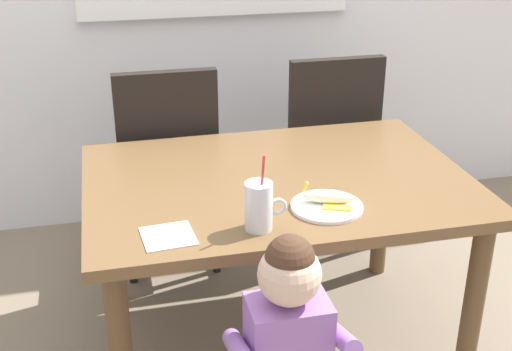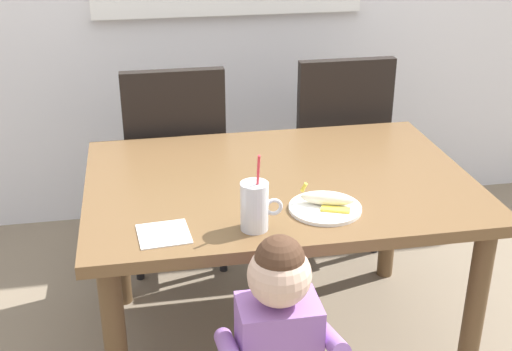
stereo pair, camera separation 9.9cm
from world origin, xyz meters
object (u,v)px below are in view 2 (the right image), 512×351
(peeled_banana, at_px, (328,199))
(paper_napkin, at_px, (164,234))
(toddler_standing, at_px, (278,338))
(snack_plate, at_px, (325,208))
(dining_table, at_px, (279,202))
(dining_chair_left, at_px, (175,156))
(milk_cup, at_px, (255,209))
(dining_chair_right, at_px, (335,142))

(peeled_banana, bearing_deg, paper_napkin, -171.59)
(toddler_standing, bearing_deg, snack_plate, 58.50)
(dining_table, distance_m, paper_napkin, 0.54)
(dining_chair_left, bearing_deg, peeled_banana, 115.07)
(peeled_banana, relative_size, paper_napkin, 1.16)
(milk_cup, xyz_separation_m, paper_napkin, (-0.27, 0.01, -0.06))
(dining_table, distance_m, toddler_standing, 0.65)
(dining_table, distance_m, milk_cup, 0.41)
(dining_chair_right, height_order, milk_cup, dining_chair_right)
(milk_cup, bearing_deg, dining_chair_left, 99.91)
(dining_chair_right, xyz_separation_m, toddler_standing, (-0.55, -1.33, -0.02))
(milk_cup, height_order, paper_napkin, milk_cup)
(dining_chair_right, height_order, toddler_standing, dining_chair_right)
(dining_table, bearing_deg, paper_napkin, -141.95)
(dining_chair_left, relative_size, paper_napkin, 6.40)
(dining_chair_left, xyz_separation_m, paper_napkin, (-0.10, -0.99, 0.17))
(dining_table, height_order, dining_chair_right, dining_chair_right)
(paper_napkin, bearing_deg, dining_table, 38.05)
(snack_plate, distance_m, paper_napkin, 0.51)
(dining_chair_right, relative_size, snack_plate, 4.17)
(dining_chair_left, height_order, snack_plate, dining_chair_left)
(dining_table, height_order, paper_napkin, paper_napkin)
(milk_cup, distance_m, peeled_banana, 0.27)
(dining_table, distance_m, dining_chair_right, 0.81)
(dining_table, distance_m, dining_chair_left, 0.74)
(dining_chair_left, height_order, dining_chair_right, same)
(dining_table, bearing_deg, snack_plate, -70.82)
(toddler_standing, bearing_deg, dining_chair_left, 98.19)
(dining_chair_right, relative_size, toddler_standing, 1.15)
(toddler_standing, distance_m, milk_cup, 0.38)
(dining_chair_right, xyz_separation_m, milk_cup, (-0.56, -1.03, 0.23))
(toddler_standing, xyz_separation_m, snack_plate, (0.23, 0.37, 0.19))
(snack_plate, bearing_deg, peeled_banana, 41.61)
(milk_cup, xyz_separation_m, snack_plate, (0.24, 0.08, -0.06))
(dining_chair_right, distance_m, peeled_banana, 1.01)
(snack_plate, bearing_deg, dining_chair_right, 71.18)
(dining_table, bearing_deg, dining_chair_left, 116.18)
(snack_plate, height_order, paper_napkin, snack_plate)
(snack_plate, height_order, peeled_banana, peeled_banana)
(dining_chair_right, distance_m, toddler_standing, 1.44)
(dining_chair_left, distance_m, toddler_standing, 1.31)
(snack_plate, bearing_deg, paper_napkin, -172.49)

